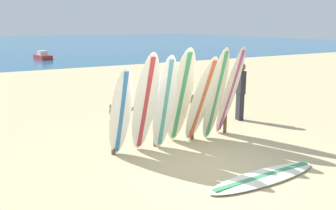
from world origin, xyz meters
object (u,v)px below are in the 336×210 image
object	(u,v)px
surfboard_leaning_center_right	(201,101)
surfboard_leaning_center_left	(165,104)
surfboard_leaning_center	(181,97)
surfboard_rack	(174,114)
surfboard_leaning_left	(145,104)
surfboard_leaning_right	(216,95)
small_boat_offshore	(43,56)
surfboard_leaning_far_left	(121,113)
beachgoer_standing	(241,89)
surfboard_leaning_far_right	(230,92)
surfboard_lying_on_sand	(264,177)

from	to	relation	value
surfboard_leaning_center_right	surfboard_leaning_center_left	bearing A→B (deg)	174.38
surfboard_leaning_center	surfboard_rack	bearing A→B (deg)	92.58
surfboard_leaning_left	surfboard_leaning_right	size ratio (longest dim) A/B	0.99
surfboard_leaning_center_left	surfboard_leaning_right	size ratio (longest dim) A/B	0.95
surfboard_leaning_center_left	surfboard_leaning_right	distance (m)	1.39
small_boat_offshore	surfboard_leaning_center	bearing A→B (deg)	-93.60
surfboard_leaning_left	small_boat_offshore	xyz separation A→B (m)	(2.50, 24.28, -0.89)
small_boat_offshore	surfboard_leaning_far_left	bearing A→B (deg)	-97.09
surfboard_leaning_right	beachgoer_standing	world-z (taller)	surfboard_leaning_right
surfboard_leaning_center	surfboard_leaning_far_right	size ratio (longest dim) A/B	1.01
surfboard_leaning_center_right	surfboard_leaning_far_right	bearing A→B (deg)	10.11
surfboard_leaning_center_left	surfboard_leaning_right	world-z (taller)	surfboard_leaning_right
surfboard_leaning_center_left	surfboard_lying_on_sand	bearing A→B (deg)	-69.20
surfboard_leaning_far_left	surfboard_leaning_center_left	distance (m)	1.02
surfboard_leaning_center_left	surfboard_leaning_center_right	bearing A→B (deg)	-5.62
surfboard_leaning_center_right	surfboard_lying_on_sand	size ratio (longest dim) A/B	0.84
surfboard_leaning_center	surfboard_lying_on_sand	world-z (taller)	surfboard_leaning_center
surfboard_leaning_center	surfboard_leaning_center_right	bearing A→B (deg)	-23.28
surfboard_leaning_far_right	surfboard_lying_on_sand	distance (m)	2.80
surfboard_leaning_right	surfboard_leaning_far_left	bearing A→B (deg)	176.80
surfboard_leaning_center_right	beachgoer_standing	xyz separation A→B (m)	(2.32, 1.22, -0.13)
surfboard_rack	beachgoer_standing	distance (m)	2.89
surfboard_rack	surfboard_leaning_far_right	distance (m)	1.56
surfboard_leaning_center	small_boat_offshore	distance (m)	24.21
surfboard_leaning_far_left	surfboard_leaning_center	bearing A→B (deg)	-0.10
surfboard_leaning_center_left	surfboard_leaning_center_right	distance (m)	0.93
surfboard_lying_on_sand	surfboard_leaning_left	bearing A→B (deg)	121.57
surfboard_leaning_far_right	surfboard_lying_on_sand	size ratio (longest dim) A/B	0.90
surfboard_leaning_left	surfboard_leaning_center_right	bearing A→B (deg)	-2.33
surfboard_leaning_far_left	surfboard_leaning_center	world-z (taller)	surfboard_leaning_center
surfboard_leaning_center	surfboard_leaning_center_right	size ratio (longest dim) A/B	1.09
surfboard_leaning_far_left	surfboard_rack	bearing A→B (deg)	9.86
surfboard_leaning_left	surfboard_leaning_center	bearing A→B (deg)	7.66
surfboard_lying_on_sand	beachgoer_standing	xyz separation A→B (m)	(2.40, 3.36, 0.91)
surfboard_leaning_center_left	surfboard_leaning_center_right	world-z (taller)	surfboard_leaning_center_left
surfboard_leaning_far_left	surfboard_leaning_far_right	bearing A→B (deg)	-0.22
surfboard_leaning_center_left	beachgoer_standing	world-z (taller)	surfboard_leaning_center_left
surfboard_leaning_center_left	surfboard_leaning_center_right	xyz separation A→B (m)	(0.92, -0.09, -0.02)
surfboard_leaning_center_left	beachgoer_standing	distance (m)	3.44
surfboard_leaning_far_left	surfboard_leaning_center_right	bearing A→B (deg)	-5.71
surfboard_leaning_far_left	surfboard_leaning_left	bearing A→B (deg)	-15.01
surfboard_leaning_center	beachgoer_standing	size ratio (longest dim) A/B	1.37
surfboard_rack	surfboard_leaning_center	size ratio (longest dim) A/B	1.39
surfboard_leaning_center	beachgoer_standing	distance (m)	2.96
surfboard_leaning_center	surfboard_leaning_far_right	world-z (taller)	surfboard_leaning_center
surfboard_rack	surfboard_leaning_center_right	xyz separation A→B (m)	(0.45, -0.45, 0.36)
beachgoer_standing	small_boat_offshore	xyz separation A→B (m)	(-1.25, 23.12, -0.69)
surfboard_leaning_center_right	surfboard_leaning_right	world-z (taller)	surfboard_leaning_right
small_boat_offshore	surfboard_rack	bearing A→B (deg)	-93.67
surfboard_leaning_center_right	surfboard_leaning_right	xyz separation A→B (m)	(0.47, 0.06, 0.08)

